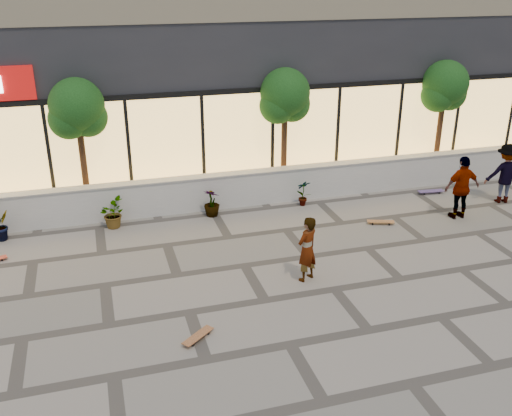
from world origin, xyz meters
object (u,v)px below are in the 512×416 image
object	(u,v)px
tree_midwest	(77,112)
skateboard_center	(198,336)
skater_right_far	(505,173)
skateboard_right_far	(431,191)
tree_mideast	(285,99)
tree_east	(445,89)
skateboard_right_near	(381,222)
skater_right_near	(462,188)
skater_center	(307,249)

from	to	relation	value
tree_midwest	skateboard_center	bearing A→B (deg)	-75.25
skater_right_far	skateboard_right_far	bearing A→B (deg)	-21.99
tree_mideast	skateboard_right_far	distance (m)	5.51
tree_east	skateboard_center	xyz separation A→B (m)	(-9.65, -7.04, -2.91)
tree_east	skateboard_right_near	xyz separation A→B (m)	(-3.71, -3.18, -2.91)
tree_midwest	skater_right_near	distance (m)	10.88
skateboard_center	skateboard_right_far	world-z (taller)	skateboard_right_far
tree_mideast	skater_right_near	bearing A→B (deg)	-39.27
skater_center	skateboard_center	size ratio (longest dim) A/B	2.19
skater_right_far	skateboard_right_far	distance (m)	2.23
tree_mideast	tree_east	xyz separation A→B (m)	(5.50, 0.00, 0.00)
tree_east	skateboard_right_near	bearing A→B (deg)	-139.45
skateboard_right_far	skateboard_right_near	bearing A→B (deg)	-141.65
skater_right_far	tree_mideast	bearing A→B (deg)	-10.45
tree_midwest	skater_right_far	distance (m)	12.60
skater_center	skateboard_right_far	size ratio (longest dim) A/B	1.82
skateboard_right_far	skater_right_far	bearing A→B (deg)	-29.18
tree_midwest	skater_center	xyz separation A→B (m)	(4.68, -5.47, -2.21)
tree_mideast	skateboard_right_far	xyz separation A→B (m)	(4.44, -1.50, -2.90)
skater_right_far	tree_midwest	bearing A→B (deg)	0.75
tree_east	skater_right_near	world-z (taller)	tree_east
skater_center	skateboard_center	distance (m)	3.31
tree_east	skater_center	distance (m)	9.02
tree_mideast	skater_right_near	size ratio (longest dim) A/B	2.14
skateboard_center	skateboard_right_near	distance (m)	7.08
tree_midwest	skater_center	bearing A→B (deg)	-49.45
skater_center	tree_midwest	bearing A→B (deg)	-78.93
skateboard_center	skater_center	bearing A→B (deg)	-9.19
skater_center	skater_right_far	world-z (taller)	skater_right_far
skater_right_far	skateboard_center	xyz separation A→B (m)	(-10.27, -4.35, -0.84)
tree_mideast	skateboard_center	distance (m)	8.67
skateboard_right_far	tree_mideast	bearing A→B (deg)	167.42
tree_midwest	skateboard_right_near	size ratio (longest dim) A/B	5.10
tree_east	skater_right_far	bearing A→B (deg)	-76.86
tree_mideast	skateboard_right_near	distance (m)	4.66
skater_right_far	skateboard_right_near	xyz separation A→B (m)	(-4.34, -0.48, -0.84)
tree_midwest	skateboard_right_near	world-z (taller)	tree_midwest
skater_center	skater_right_near	size ratio (longest dim) A/B	0.85
tree_midwest	skater_right_near	size ratio (longest dim) A/B	2.14
skateboard_right_near	skateboard_right_far	xyz separation A→B (m)	(2.65, 1.68, 0.01)
tree_mideast	skater_right_near	distance (m)	5.73
tree_mideast	skateboard_center	world-z (taller)	tree_mideast
skater_right_near	skateboard_center	world-z (taller)	skater_right_near
tree_mideast	tree_east	bearing A→B (deg)	0.00
skater_right_far	skateboard_right_near	world-z (taller)	skater_right_far
skater_right_far	skateboard_right_far	size ratio (longest dim) A/B	2.15
tree_east	skater_center	size ratio (longest dim) A/B	2.53
tree_midwest	skater_right_far	world-z (taller)	tree_midwest
tree_midwest	skater_center	world-z (taller)	tree_midwest
skater_right_far	skateboard_right_near	size ratio (longest dim) A/B	2.38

